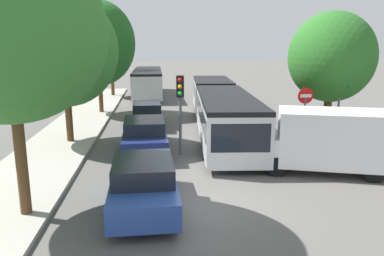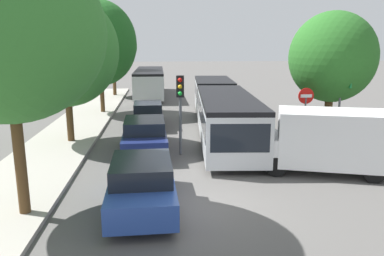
{
  "view_description": "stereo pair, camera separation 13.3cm",
  "coord_description": "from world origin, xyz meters",
  "px_view_note": "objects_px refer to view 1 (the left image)",
  "views": [
    {
      "loc": [
        -1.34,
        -10.42,
        4.63
      ],
      "look_at": [
        0.2,
        4.97,
        1.2
      ],
      "focal_mm": 35.0,
      "sensor_mm": 36.0,
      "label": 1
    },
    {
      "loc": [
        -1.21,
        -10.43,
        4.63
      ],
      "look_at": [
        0.2,
        4.97,
        1.2
      ],
      "focal_mm": 35.0,
      "sensor_mm": 36.0,
      "label": 2
    }
  ],
  "objects_px": {
    "queued_car_black": "(147,114)",
    "traffic_light": "(180,97)",
    "tree_left_near": "(8,33)",
    "queued_car_blue": "(144,184)",
    "no_entry_sign": "(305,109)",
    "queued_car_navy": "(145,136)",
    "direction_sign_post": "(340,92)",
    "tree_left_far": "(98,43)",
    "tree_right_near": "(330,60)",
    "tree_left_distant": "(111,46)",
    "city_bus_rear": "(148,81)",
    "articulated_bus": "(219,105)",
    "tree_left_mid": "(64,50)",
    "white_van": "(329,139)"
  },
  "relations": [
    {
      "from": "queued_car_black",
      "to": "traffic_light",
      "type": "distance_m",
      "value": 6.43
    },
    {
      "from": "tree_left_near",
      "to": "queued_car_blue",
      "type": "bearing_deg",
      "value": 5.19
    },
    {
      "from": "no_entry_sign",
      "to": "queued_car_navy",
      "type": "bearing_deg",
      "value": -92.74
    },
    {
      "from": "queued_car_blue",
      "to": "direction_sign_post",
      "type": "bearing_deg",
      "value": -57.56
    },
    {
      "from": "tree_left_far",
      "to": "tree_right_near",
      "type": "distance_m",
      "value": 14.87
    },
    {
      "from": "no_entry_sign",
      "to": "tree_left_distant",
      "type": "bearing_deg",
      "value": -151.68
    },
    {
      "from": "tree_left_near",
      "to": "tree_left_distant",
      "type": "relative_size",
      "value": 1.1
    },
    {
      "from": "city_bus_rear",
      "to": "traffic_light",
      "type": "xyz_separation_m",
      "value": [
        1.67,
        -19.58,
        1.1
      ]
    },
    {
      "from": "articulated_bus",
      "to": "queued_car_black",
      "type": "relative_size",
      "value": 3.97
    },
    {
      "from": "no_entry_sign",
      "to": "tree_left_distant",
      "type": "xyz_separation_m",
      "value": [
        -10.4,
        19.3,
        2.65
      ]
    },
    {
      "from": "tree_left_near",
      "to": "tree_left_distant",
      "type": "distance_m",
      "value": 25.06
    },
    {
      "from": "traffic_light",
      "to": "no_entry_sign",
      "type": "xyz_separation_m",
      "value": [
        5.51,
        0.12,
        -0.62
      ]
    },
    {
      "from": "tree_left_near",
      "to": "tree_right_near",
      "type": "relative_size",
      "value": 1.16
    },
    {
      "from": "tree_left_near",
      "to": "tree_left_distant",
      "type": "bearing_deg",
      "value": 90.6
    },
    {
      "from": "tree_left_distant",
      "to": "tree_right_near",
      "type": "bearing_deg",
      "value": -56.09
    },
    {
      "from": "queued_car_blue",
      "to": "no_entry_sign",
      "type": "bearing_deg",
      "value": -53.22
    },
    {
      "from": "traffic_light",
      "to": "tree_left_mid",
      "type": "bearing_deg",
      "value": -109.1
    },
    {
      "from": "no_entry_sign",
      "to": "tree_left_far",
      "type": "xyz_separation_m",
      "value": [
        -10.25,
        10.28,
        2.89
      ]
    },
    {
      "from": "traffic_light",
      "to": "tree_left_distant",
      "type": "distance_m",
      "value": 20.13
    },
    {
      "from": "queued_car_navy",
      "to": "queued_car_blue",
      "type": "bearing_deg",
      "value": 179.58
    },
    {
      "from": "city_bus_rear",
      "to": "tree_left_distant",
      "type": "bearing_deg",
      "value": 93.16
    },
    {
      "from": "articulated_bus",
      "to": "tree_right_near",
      "type": "xyz_separation_m",
      "value": [
        4.65,
        -3.27,
        2.6
      ]
    },
    {
      "from": "tree_right_near",
      "to": "articulated_bus",
      "type": "bearing_deg",
      "value": 144.92
    },
    {
      "from": "traffic_light",
      "to": "direction_sign_post",
      "type": "bearing_deg",
      "value": 99.51
    },
    {
      "from": "no_entry_sign",
      "to": "tree_right_near",
      "type": "height_order",
      "value": "tree_right_near"
    },
    {
      "from": "tree_left_mid",
      "to": "direction_sign_post",
      "type": "bearing_deg",
      "value": -8.7
    },
    {
      "from": "articulated_bus",
      "to": "direction_sign_post",
      "type": "relative_size",
      "value": 4.47
    },
    {
      "from": "tree_left_far",
      "to": "tree_left_distant",
      "type": "height_order",
      "value": "tree_left_far"
    },
    {
      "from": "white_van",
      "to": "tree_right_near",
      "type": "relative_size",
      "value": 0.86
    },
    {
      "from": "tree_left_mid",
      "to": "tree_left_distant",
      "type": "bearing_deg",
      "value": 89.17
    },
    {
      "from": "articulated_bus",
      "to": "tree_left_distant",
      "type": "xyz_separation_m",
      "value": [
        -7.39,
        14.65,
        3.16
      ]
    },
    {
      "from": "tree_left_far",
      "to": "tree_left_distant",
      "type": "relative_size",
      "value": 1.16
    },
    {
      "from": "tree_left_distant",
      "to": "queued_car_blue",
      "type": "bearing_deg",
      "value": -82.05
    },
    {
      "from": "queued_car_navy",
      "to": "tree_left_near",
      "type": "xyz_separation_m",
      "value": [
        -3.09,
        -6.1,
        4.16
      ]
    },
    {
      "from": "traffic_light",
      "to": "direction_sign_post",
      "type": "distance_m",
      "value": 7.26
    },
    {
      "from": "articulated_bus",
      "to": "tree_left_far",
      "type": "relative_size",
      "value": 2.12
    },
    {
      "from": "direction_sign_post",
      "to": "tree_right_near",
      "type": "xyz_separation_m",
      "value": [
        -0.09,
        1.02,
        1.42
      ]
    },
    {
      "from": "direction_sign_post",
      "to": "tree_left_distant",
      "type": "height_order",
      "value": "tree_left_distant"
    },
    {
      "from": "direction_sign_post",
      "to": "queued_car_black",
      "type": "bearing_deg",
      "value": -40.32
    },
    {
      "from": "city_bus_rear",
      "to": "traffic_light",
      "type": "bearing_deg",
      "value": -174.93
    },
    {
      "from": "tree_left_near",
      "to": "tree_left_distant",
      "type": "xyz_separation_m",
      "value": [
        -0.26,
        25.06,
        -0.4
      ]
    },
    {
      "from": "tree_left_distant",
      "to": "no_entry_sign",
      "type": "bearing_deg",
      "value": -61.68
    },
    {
      "from": "tree_left_mid",
      "to": "tree_left_far",
      "type": "height_order",
      "value": "tree_left_far"
    },
    {
      "from": "queued_car_navy",
      "to": "tree_left_far",
      "type": "bearing_deg",
      "value": 16.39
    },
    {
      "from": "no_entry_sign",
      "to": "direction_sign_post",
      "type": "bearing_deg",
      "value": 101.74
    },
    {
      "from": "no_entry_sign",
      "to": "traffic_light",
      "type": "bearing_deg",
      "value": -88.74
    },
    {
      "from": "queued_car_black",
      "to": "traffic_light",
      "type": "bearing_deg",
      "value": -167.08
    },
    {
      "from": "white_van",
      "to": "tree_left_far",
      "type": "bearing_deg",
      "value": -36.15
    },
    {
      "from": "white_van",
      "to": "tree_left_near",
      "type": "height_order",
      "value": "tree_left_near"
    },
    {
      "from": "queued_car_black",
      "to": "tree_right_near",
      "type": "bearing_deg",
      "value": -118.72
    }
  ]
}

